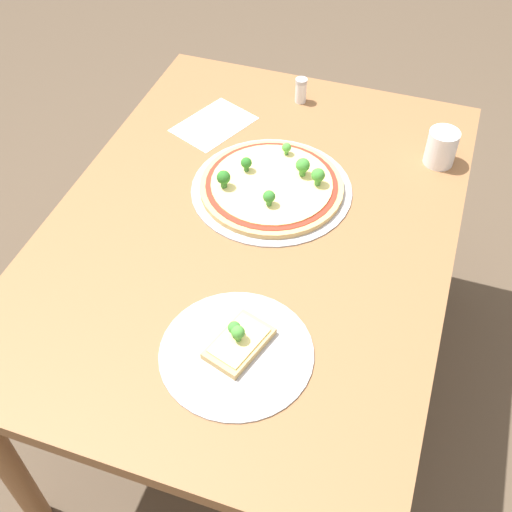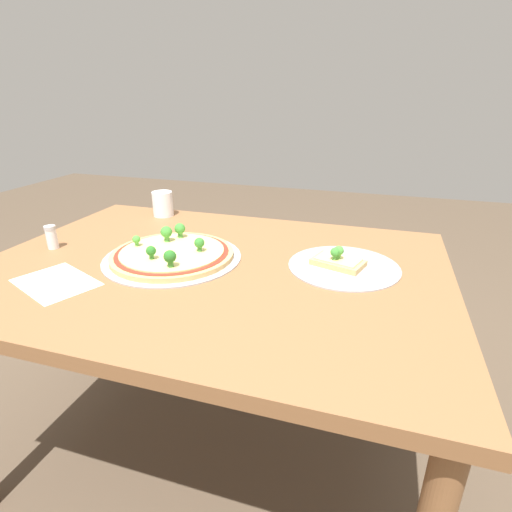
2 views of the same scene
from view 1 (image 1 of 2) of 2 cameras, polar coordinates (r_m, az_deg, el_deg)
ground_plane at (r=2.07m, az=-0.25°, el=-10.97°), size 8.00×8.00×0.00m
dining_table at (r=1.57m, az=-0.32°, el=0.92°), size 1.29×0.94×0.70m
pizza_tray_whole at (r=1.59m, az=1.42°, el=6.29°), size 0.40×0.40×0.07m
pizza_tray_slice at (r=1.27m, az=-1.67°, el=-8.17°), size 0.31×0.31×0.06m
drinking_cup at (r=1.72m, az=16.15°, el=9.25°), size 0.08×0.08×0.09m
condiment_shaker at (r=1.89m, az=4.02°, el=14.49°), size 0.03×0.03×0.07m
paper_menu at (r=1.82m, az=-3.76°, el=11.60°), size 0.25×0.22×0.00m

